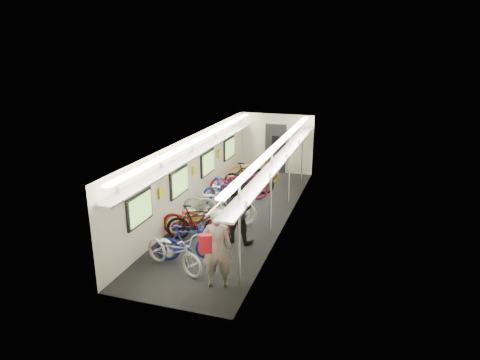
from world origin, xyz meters
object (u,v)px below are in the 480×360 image
Objects in this scene: bicycle_1 at (188,243)px; backpack at (206,244)px; bicycle_0 at (174,251)px; passenger_near at (217,248)px; passenger_mid at (238,209)px.

bicycle_1 is 4.05× the size of backpack.
bicycle_0 reaches higher than bicycle_1.
passenger_near is 0.99× the size of passenger_mid.
bicycle_0 is 1.17× the size of bicycle_1.
passenger_mid is at bearing -5.44° from bicycle_0.
passenger_mid is at bearing -102.08° from passenger_near.
bicycle_0 is 1.00× the size of passenger_near.
passenger_mid is (0.83, 1.39, 0.44)m from bicycle_1.
bicycle_0 is 4.72× the size of backpack.
passenger_mid is (0.94, 1.89, 0.44)m from bicycle_0.
bicycle_0 is 2.16m from passenger_mid.
passenger_near reaches higher than bicycle_0.
bicycle_1 is at bearing 68.03° from passenger_mid.
passenger_near reaches higher than bicycle_1.
bicycle_1 is 1.46m from passenger_near.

